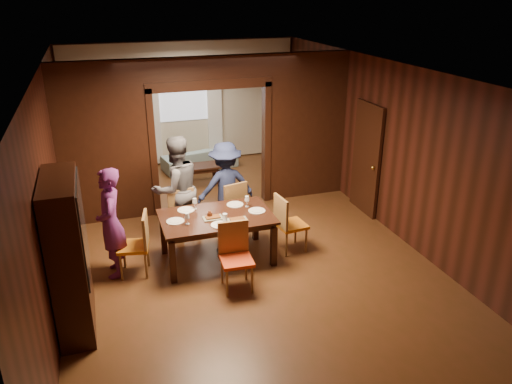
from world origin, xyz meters
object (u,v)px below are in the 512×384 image
object	(u,v)px
dining_table	(217,238)
chair_right	(292,223)
person_grey	(177,189)
chair_left	(133,244)
chair_far_l	(179,212)
chair_far_r	(230,206)
person_navy	(226,186)
sofa	(200,158)
chair_near	(237,258)
hutch	(69,256)
person_purple	(111,223)
coffee_table	(202,174)

from	to	relation	value
dining_table	chair_right	world-z (taller)	chair_right
dining_table	person_grey	bearing A→B (deg)	115.64
chair_left	chair_far_l	distance (m)	1.27
dining_table	chair_far_r	bearing A→B (deg)	62.55
person_navy	chair_left	world-z (taller)	person_navy
sofa	chair_right	bearing A→B (deg)	87.73
chair_near	hutch	distance (m)	2.23
chair_right	person_purple	bearing A→B (deg)	80.56
person_purple	chair_left	bearing A→B (deg)	73.52
chair_near	chair_far_l	bearing A→B (deg)	108.53
chair_far_r	person_purple	bearing A→B (deg)	8.02
coffee_table	dining_table	bearing A→B (deg)	-98.44
dining_table	hutch	xyz separation A→B (m)	(-2.10, -1.05, 0.62)
sofa	chair_right	size ratio (longest dim) A/B	1.79
hutch	chair_left	bearing A→B (deg)	51.48
person_grey	chair_far_l	bearing A→B (deg)	135.55
person_navy	coffee_table	size ratio (longest dim) A/B	1.98
person_purple	chair_left	world-z (taller)	person_purple
chair_right	hutch	size ratio (longest dim) A/B	0.48
person_grey	hutch	world-z (taller)	hutch
coffee_table	chair_far_l	world-z (taller)	chair_far_l
chair_near	hutch	bearing A→B (deg)	-172.58
person_navy	coffee_table	distance (m)	2.39
person_purple	coffee_table	size ratio (longest dim) A/B	2.09
sofa	chair_left	world-z (taller)	chair_left
person_purple	chair_near	xyz separation A→B (m)	(1.63, -0.96, -0.35)
coffee_table	chair_far_r	bearing A→B (deg)	-90.98
chair_left	chair_far_l	world-z (taller)	same
person_grey	hutch	bearing A→B (deg)	31.58
person_grey	hutch	size ratio (longest dim) A/B	0.91
person_purple	person_grey	world-z (taller)	person_grey
coffee_table	person_navy	bearing A→B (deg)	-91.68
chair_left	chair_far_r	world-z (taller)	same
chair_right	person_navy	bearing A→B (deg)	28.20
dining_table	chair_left	xyz separation A→B (m)	(-1.29, -0.02, 0.10)
sofa	dining_table	world-z (taller)	dining_table
person_purple	chair_far_l	xyz separation A→B (m)	(1.13, 0.85, -0.35)
person_purple	sofa	distance (m)	4.81
sofa	coffee_table	bearing A→B (deg)	71.38
person_navy	hutch	world-z (taller)	hutch
chair_far_r	hutch	xyz separation A→B (m)	(-2.56, -1.93, 0.52)
dining_table	chair_left	distance (m)	1.29
chair_right	hutch	bearing A→B (deg)	99.96
person_navy	chair_far_l	distance (m)	0.93
person_navy	chair_far_l	bearing A→B (deg)	5.54
person_purple	chair_far_r	xyz separation A→B (m)	(2.02, 0.81, -0.35)
coffee_table	hutch	xyz separation A→B (m)	(-2.61, -4.43, 0.80)
sofa	chair_far_l	xyz separation A→B (m)	(-1.08, -3.38, 0.23)
person_purple	chair_far_l	size ratio (longest dim) A/B	1.73
person_navy	chair_far_l	size ratio (longest dim) A/B	1.64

